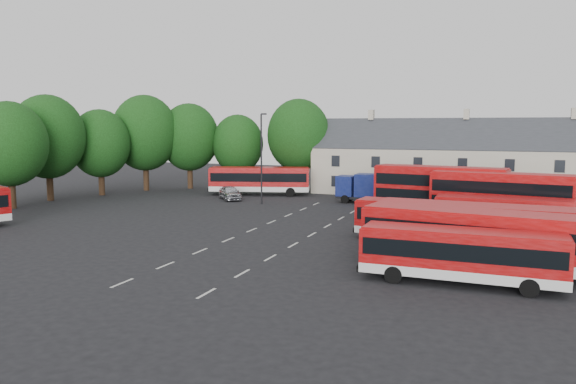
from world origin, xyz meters
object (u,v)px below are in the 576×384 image
(bus_row_a, at_px, (461,252))
(lamppost, at_px, (262,156))
(silver_car, at_px, (230,193))
(bus_dd_south, at_px, (501,197))
(box_truck, at_px, (372,187))

(bus_row_a, height_order, lamppost, lamppost)
(silver_car, distance_m, lamppost, 6.61)
(bus_row_a, relative_size, silver_car, 2.25)
(bus_dd_south, distance_m, lamppost, 24.22)
(bus_row_a, xyz_separation_m, lamppost, (-21.73, 23.80, 3.31))
(bus_row_a, height_order, box_truck, box_truck)
(bus_row_a, relative_size, bus_dd_south, 0.92)
(bus_dd_south, relative_size, silver_car, 2.44)
(bus_dd_south, distance_m, box_truck, 16.42)
(bus_row_a, bearing_deg, lamppost, 132.92)
(bus_row_a, height_order, bus_dd_south, bus_dd_south)
(bus_dd_south, relative_size, box_truck, 1.55)
(bus_dd_south, bearing_deg, lamppost, 175.02)
(bus_row_a, distance_m, silver_car, 36.86)
(bus_dd_south, bearing_deg, bus_row_a, -86.60)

